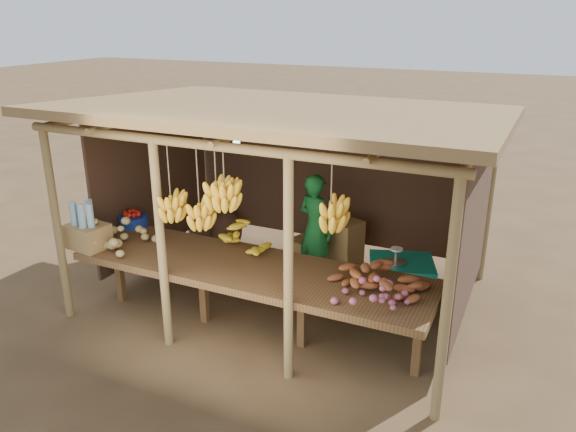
% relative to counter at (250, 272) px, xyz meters
% --- Properties ---
extents(ground, '(60.00, 60.00, 0.00)m').
position_rel_counter_xyz_m(ground, '(-0.00, 0.95, -0.74)').
color(ground, brown).
rests_on(ground, ground).
extents(stall_structure, '(4.70, 3.50, 2.43)m').
position_rel_counter_xyz_m(stall_structure, '(0.04, 0.89, 1.17)').
color(stall_structure, olive).
rests_on(stall_structure, ground).
extents(counter, '(3.90, 1.05, 0.80)m').
position_rel_counter_xyz_m(counter, '(0.00, 0.00, 0.00)').
color(counter, brown).
rests_on(counter, ground).
extents(potato_heap, '(1.06, 0.77, 0.36)m').
position_rel_counter_xyz_m(potato_heap, '(-1.76, -0.14, 0.24)').
color(potato_heap, tan).
rests_on(potato_heap, counter).
extents(sweet_potato_heap, '(0.91, 0.57, 0.35)m').
position_rel_counter_xyz_m(sweet_potato_heap, '(1.36, 0.08, 0.24)').
color(sweet_potato_heap, '#9D5028').
rests_on(sweet_potato_heap, counter).
extents(onion_heap, '(0.79, 0.57, 0.35)m').
position_rel_counter_xyz_m(onion_heap, '(1.44, -0.31, 0.24)').
color(onion_heap, '#B4576F').
rests_on(onion_heap, counter).
extents(banana_pile, '(0.65, 0.54, 0.35)m').
position_rel_counter_xyz_m(banana_pile, '(-0.30, 0.36, 0.23)').
color(banana_pile, yellow).
rests_on(banana_pile, counter).
extents(tomato_basin, '(0.37, 0.37, 0.19)m').
position_rel_counter_xyz_m(tomato_basin, '(-1.90, 0.45, 0.14)').
color(tomato_basin, navy).
rests_on(tomato_basin, counter).
extents(bottle_box, '(0.47, 0.40, 0.55)m').
position_rel_counter_xyz_m(bottle_box, '(-1.90, -0.32, 0.27)').
color(bottle_box, '#9C7946').
rests_on(bottle_box, counter).
extents(vendor, '(0.62, 0.53, 1.45)m').
position_rel_counter_xyz_m(vendor, '(0.14, 1.47, -0.02)').
color(vendor, '#186E2D').
rests_on(vendor, ground).
extents(tarp_crate, '(0.87, 0.81, 0.86)m').
position_rel_counter_xyz_m(tarp_crate, '(1.35, 1.11, -0.39)').
color(tarp_crate, brown).
rests_on(tarp_crate, ground).
extents(carton_stack, '(1.05, 0.50, 0.73)m').
position_rel_counter_xyz_m(carton_stack, '(0.22, 1.85, -0.42)').
color(carton_stack, '#9C7946').
rests_on(carton_stack, ground).
extents(burlap_sacks, '(0.89, 0.47, 0.63)m').
position_rel_counter_xyz_m(burlap_sacks, '(-1.74, 2.06, -0.47)').
color(burlap_sacks, '#4C3223').
rests_on(burlap_sacks, ground).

